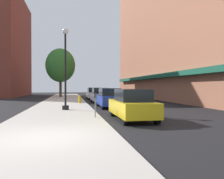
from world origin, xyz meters
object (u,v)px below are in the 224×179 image
lamppost (65,67)px  car_white (93,93)px  car_blue (109,98)px  car_silver (100,95)px  parking_meter_near (95,102)px  car_yellow (132,105)px  tree_near (60,65)px  fire_hydrant (80,99)px

lamppost → car_white: size_ratio=1.37×
car_blue → car_white: (0.00, 12.99, 0.00)m
car_white → car_silver: bearing=-88.8°
parking_meter_near → car_white: 19.69m
lamppost → car_yellow: size_ratio=1.37×
lamppost → car_silver: size_ratio=1.37×
lamppost → parking_meter_near: (1.67, -4.36, -2.25)m
car_silver → lamppost: bearing=-113.4°
tree_near → car_yellow: bearing=-79.2°
car_blue → car_white: same height
car_yellow → car_white: same height
lamppost → parking_meter_near: bearing=-69.0°
parking_meter_near → car_silver: 12.83m
car_yellow → car_blue: (0.00, 7.06, 0.00)m
lamppost → fire_hydrant: size_ratio=7.47×
fire_hydrant → parking_meter_near: size_ratio=0.60×
parking_meter_near → car_white: car_white is taller
car_yellow → tree_near: bearing=102.9°
car_silver → car_yellow: bearing=-89.9°
car_blue → car_white: 12.99m
parking_meter_near → lamppost: bearing=111.0°
fire_hydrant → parking_meter_near: parking_meter_near is taller
car_white → car_blue: bearing=-88.8°
lamppost → car_blue: 4.88m
tree_near → car_blue: tree_near is taller
parking_meter_near → car_blue: bearing=73.5°
lamppost → fire_hydrant: lamppost is taller
fire_hydrant → car_silver: 3.12m
car_white → lamppost: bearing=-102.2°
car_silver → car_white: size_ratio=1.00×
lamppost → car_blue: lamppost is taller
car_yellow → car_silver: (0.00, 13.13, 0.00)m
car_blue → parking_meter_near: bearing=-104.7°
fire_hydrant → car_white: bearing=75.4°
fire_hydrant → car_yellow: car_yellow is taller
car_yellow → car_white: size_ratio=1.00×
car_blue → car_yellow: bearing=-88.2°
parking_meter_near → car_silver: car_silver is taller
lamppost → car_blue: (3.62, 2.24, -2.39)m
parking_meter_near → car_blue: 6.88m
parking_meter_near → tree_near: tree_near is taller
fire_hydrant → tree_near: tree_near is taller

